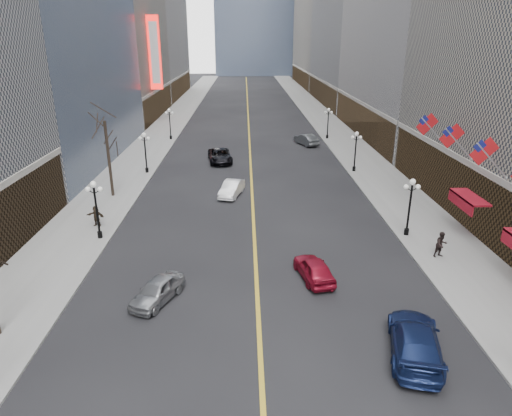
{
  "coord_description": "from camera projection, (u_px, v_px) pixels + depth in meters",
  "views": [
    {
      "loc": [
        -0.66,
        -2.11,
        14.52
      ],
      "look_at": [
        -0.2,
        16.75,
        7.44
      ],
      "focal_mm": 32.0,
      "sensor_mm": 36.0,
      "label": 1
    }
  ],
  "objects": [
    {
      "name": "car_sb_far",
      "position": [
        306.0,
        139.0,
        65.22
      ],
      "size": [
        3.35,
        5.05,
        1.57
      ],
      "primitive_type": "imported",
      "rotation": [
        0.0,
        0.0,
        3.53
      ],
      "color": "#484C4F",
      "rests_on": "ground"
    },
    {
      "name": "car_nb_near",
      "position": [
        157.0,
        290.0,
        26.53
      ],
      "size": [
        3.2,
        4.42,
        1.4
      ],
      "primitive_type": "imported",
      "rotation": [
        0.0,
        0.0,
        -0.43
      ],
      "color": "gray",
      "rests_on": "ground"
    },
    {
      "name": "theatre_marquee",
      "position": [
        155.0,
        53.0,
        77.38
      ],
      "size": [
        2.0,
        0.55,
        12.0
      ],
      "color": "red",
      "rests_on": "ground"
    },
    {
      "name": "flag_4",
      "position": [
        454.0,
        138.0,
        34.83
      ],
      "size": [
        2.87,
        0.12,
        2.87
      ],
      "color": "#B2B2B7",
      "rests_on": "ground"
    },
    {
      "name": "lane_line",
      "position": [
        249.0,
        123.0,
        81.96
      ],
      "size": [
        0.25,
        200.0,
        0.02
      ],
      "primitive_type": "cube",
      "color": "gold",
      "rests_on": "ground"
    },
    {
      "name": "streetlamp_west_2",
      "position": [
        145.0,
        148.0,
        50.73
      ],
      "size": [
        1.26,
        0.44,
        4.52
      ],
      "color": "black",
      "rests_on": "sidewalk_west"
    },
    {
      "name": "ped_east_walk",
      "position": [
        441.0,
        245.0,
        31.51
      ],
      "size": [
        1.01,
        0.73,
        1.86
      ],
      "primitive_type": "imported",
      "rotation": [
        0.0,
        0.0,
        0.29
      ],
      "color": "black",
      "rests_on": "sidewalk_east"
    },
    {
      "name": "streetlamp_east_1",
      "position": [
        410.0,
        201.0,
        34.42
      ],
      "size": [
        1.26,
        0.44,
        4.52
      ],
      "color": "black",
      "rests_on": "sidewalk_east"
    },
    {
      "name": "streetlamp_west_1",
      "position": [
        96.0,
        204.0,
        33.88
      ],
      "size": [
        1.26,
        0.44,
        4.52
      ],
      "color": "black",
      "rests_on": "sidewalk_west"
    },
    {
      "name": "awning_c",
      "position": [
        467.0,
        199.0,
        34.46
      ],
      "size": [
        1.4,
        4.0,
        0.93
      ],
      "color": "maroon",
      "rests_on": "ground"
    },
    {
      "name": "car_sb_mid",
      "position": [
        314.0,
        269.0,
        28.98
      ],
      "size": [
        2.54,
        4.51,
        1.45
      ],
      "primitive_type": "imported",
      "rotation": [
        0.0,
        0.0,
        3.35
      ],
      "color": "maroon",
      "rests_on": "ground"
    },
    {
      "name": "tree_west_far",
      "position": [
        106.0,
        133.0,
        42.03
      ],
      "size": [
        3.6,
        3.6,
        7.92
      ],
      "color": "#2D231C",
      "rests_on": "sidewalk_west"
    },
    {
      "name": "sidewalk_west",
      "position": [
        161.0,
        134.0,
        72.26
      ],
      "size": [
        6.0,
        230.0,
        0.15
      ],
      "primitive_type": "cube",
      "color": "gray",
      "rests_on": "ground"
    },
    {
      "name": "flag_3",
      "position": [
        486.0,
        154.0,
        30.15
      ],
      "size": [
        2.87,
        0.12,
        2.87
      ],
      "color": "#B2B2B7",
      "rests_on": "ground"
    },
    {
      "name": "streetlamp_west_3",
      "position": [
        170.0,
        121.0,
        67.58
      ],
      "size": [
        1.26,
        0.44,
        4.52
      ],
      "color": "black",
      "rests_on": "sidewalk_west"
    },
    {
      "name": "ped_west_far",
      "position": [
        96.0,
        216.0,
        36.74
      ],
      "size": [
        1.66,
        0.95,
        1.72
      ],
      "primitive_type": "imported",
      "rotation": [
        0.0,
        0.0,
        -0.33
      ],
      "color": "black",
      "rests_on": "sidewalk_west"
    },
    {
      "name": "car_sb_near",
      "position": [
        415.0,
        340.0,
        21.95
      ],
      "size": [
        3.67,
        6.13,
        1.66
      ],
      "primitive_type": "imported",
      "rotation": [
        0.0,
        0.0,
        2.89
      ],
      "color": "navy",
      "rests_on": "ground"
    },
    {
      "name": "sidewalk_east",
      "position": [
        336.0,
        133.0,
        72.9
      ],
      "size": [
        6.0,
        230.0,
        0.15
      ],
      "primitive_type": "cube",
      "color": "gray",
      "rests_on": "ground"
    },
    {
      "name": "car_nb_mid",
      "position": [
        232.0,
        189.0,
        44.29
      ],
      "size": [
        2.61,
        4.66,
        1.45
      ],
      "primitive_type": "imported",
      "rotation": [
        0.0,
        0.0,
        -0.26
      ],
      "color": "white",
      "rests_on": "ground"
    },
    {
      "name": "car_nb_far",
      "position": [
        220.0,
        156.0,
        56.16
      ],
      "size": [
        3.47,
        6.12,
        1.61
      ],
      "primitive_type": "imported",
      "rotation": [
        0.0,
        0.0,
        0.14
      ],
      "color": "black",
      "rests_on": "ground"
    },
    {
      "name": "streetlamp_east_3",
      "position": [
        328.0,
        120.0,
        68.11
      ],
      "size": [
        1.26,
        0.44,
        4.52
      ],
      "color": "black",
      "rests_on": "sidewalk_east"
    },
    {
      "name": "flag_5",
      "position": [
        429.0,
        126.0,
        39.51
      ],
      "size": [
        2.87,
        0.12,
        2.87
      ],
      "color": "#B2B2B7",
      "rests_on": "ground"
    },
    {
      "name": "streetlamp_east_2",
      "position": [
        356.0,
        147.0,
        51.27
      ],
      "size": [
        1.26,
        0.44,
        4.52
      ],
      "color": "black",
      "rests_on": "sidewalk_east"
    }
  ]
}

